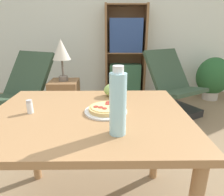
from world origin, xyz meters
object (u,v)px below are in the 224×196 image
lounge_chair_far (173,94)px  lounge_chair_near (22,102)px  pizza_on_plate (106,110)px  potted_plant_floor (213,77)px  salt_shaker (30,107)px  table_lamp (61,52)px  drink_bottle (118,103)px  bookshelf (125,56)px  grape_bunch (114,90)px  side_table (65,102)px

lounge_chair_far → lounge_chair_near: bearing=158.2°
pizza_on_plate → potted_plant_floor: 2.89m
salt_shaker → table_lamp: 1.38m
lounge_chair_near → lounge_chair_far: size_ratio=0.99×
pizza_on_plate → drink_bottle: size_ratio=0.79×
bookshelf → table_lamp: size_ratio=3.14×
bookshelf → salt_shaker: bearing=-105.7°
pizza_on_plate → lounge_chair_near: (-1.09, 1.38, -0.46)m
drink_bottle → grape_bunch: bearing=90.7°
lounge_chair_near → grape_bunch: bearing=-18.5°
side_table → potted_plant_floor: (2.31, 0.90, 0.10)m
drink_bottle → salt_shaker: (-0.47, 0.23, -0.10)m
pizza_on_plate → side_table: (-0.54, 1.36, -0.46)m
lounge_chair_near → lounge_chair_far: 2.03m
bookshelf → potted_plant_floor: size_ratio=2.14×
lounge_chair_far → potted_plant_floor: size_ratio=1.32×
lounge_chair_far → drink_bottle: bearing=-144.2°
lounge_chair_near → bookshelf: bearing=64.6°
table_lamp → side_table: bearing=0.0°
pizza_on_plate → grape_bunch: size_ratio=1.76×
side_table → table_lamp: size_ratio=1.14×
drink_bottle → salt_shaker: 0.53m
potted_plant_floor → drink_bottle: bearing=-124.4°
lounge_chair_near → potted_plant_floor: lounge_chair_near is taller
lounge_chair_near → drink_bottle: bearing=-29.1°
pizza_on_plate → side_table: pizza_on_plate is taller
salt_shaker → table_lamp: (-0.13, 1.37, 0.15)m
side_table → table_lamp: bearing=0.0°
salt_shaker → pizza_on_plate: bearing=0.9°
table_lamp → drink_bottle: bearing=-69.5°
lounge_chair_far → potted_plant_floor: lounge_chair_far is taller
grape_bunch → drink_bottle: bearing=-89.3°
grape_bunch → lounge_chair_near: bearing=135.9°
drink_bottle → table_lamp: size_ratio=0.60×
potted_plant_floor → grape_bunch: bearing=-130.9°
pizza_on_plate → drink_bottle: bearing=-76.8°
pizza_on_plate → table_lamp: 1.47m
lounge_chair_near → potted_plant_floor: (2.86, 0.88, 0.10)m
bookshelf → grape_bunch: bearing=-96.3°
pizza_on_plate → side_table: size_ratio=0.42×
grape_bunch → salt_shaker: size_ratio=1.78×
salt_shaker → lounge_chair_near: bearing=116.2°
bookshelf → potted_plant_floor: bookshelf is taller
potted_plant_floor → side_table: bearing=-158.7°
grape_bunch → drink_bottle: drink_bottle is taller
grape_bunch → lounge_chair_far: 1.70m
table_lamp → potted_plant_floor: table_lamp is taller
salt_shaker → lounge_chair_far: (1.33, 1.67, -0.48)m
lounge_chair_near → side_table: size_ratio=1.67×
grape_bunch → drink_bottle: 0.52m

